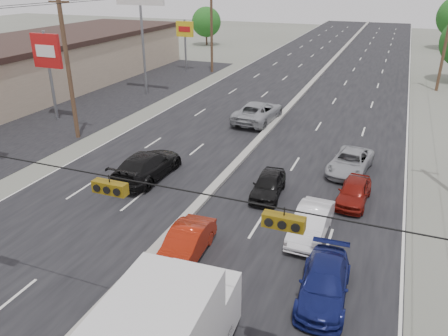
{
  "coord_description": "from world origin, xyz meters",
  "views": [
    {
      "loc": [
        8.52,
        -9.01,
        10.94
      ],
      "look_at": [
        1.28,
        9.23,
        2.2
      ],
      "focal_mm": 35.0,
      "sensor_mm": 36.0,
      "label": 1
    }
  ],
  "objects_px": {
    "tree_left_far": "(206,22)",
    "utility_pole_left_b": "(68,67)",
    "utility_pole_right_c": "(446,39)",
    "pole_sign_mid": "(47,56)",
    "queue_car_b": "(311,223)",
    "queue_car_e": "(354,192)",
    "red_sedan": "(185,245)",
    "queue_car_a": "(268,185)",
    "oncoming_far": "(258,112)",
    "pole_sign_far": "(185,33)",
    "queue_car_c": "(350,162)",
    "oncoming_near": "(147,165)",
    "utility_pole_left_c": "(212,28)",
    "queue_car_d": "(324,284)"
  },
  "relations": [
    {
      "from": "queue_car_a",
      "to": "oncoming_near",
      "type": "relative_size",
      "value": 0.68
    },
    {
      "from": "queue_car_b",
      "to": "queue_car_d",
      "type": "relative_size",
      "value": 0.95
    },
    {
      "from": "tree_left_far",
      "to": "pole_sign_mid",
      "type": "bearing_deg",
      "value": -83.21
    },
    {
      "from": "queue_car_a",
      "to": "pole_sign_mid",
      "type": "bearing_deg",
      "value": 157.35
    },
    {
      "from": "utility_pole_right_c",
      "to": "pole_sign_far",
      "type": "distance_m",
      "value": 28.51
    },
    {
      "from": "utility_pole_right_c",
      "to": "oncoming_near",
      "type": "relative_size",
      "value": 1.85
    },
    {
      "from": "utility_pole_right_c",
      "to": "queue_car_c",
      "type": "height_order",
      "value": "utility_pole_right_c"
    },
    {
      "from": "utility_pole_left_b",
      "to": "queue_car_a",
      "type": "bearing_deg",
      "value": -13.39
    },
    {
      "from": "utility_pole_right_c",
      "to": "oncoming_near",
      "type": "height_order",
      "value": "utility_pole_right_c"
    },
    {
      "from": "queue_car_e",
      "to": "oncoming_near",
      "type": "relative_size",
      "value": 0.67
    },
    {
      "from": "pole_sign_mid",
      "to": "oncoming_near",
      "type": "relative_size",
      "value": 1.3
    },
    {
      "from": "red_sedan",
      "to": "pole_sign_mid",
      "type": "bearing_deg",
      "value": 140.91
    },
    {
      "from": "utility_pole_left_c",
      "to": "queue_car_c",
      "type": "relative_size",
      "value": 2.2
    },
    {
      "from": "pole_sign_mid",
      "to": "queue_car_d",
      "type": "distance_m",
      "value": 28.19
    },
    {
      "from": "utility_pole_left_c",
      "to": "queue_car_d",
      "type": "height_order",
      "value": "utility_pole_left_c"
    },
    {
      "from": "red_sedan",
      "to": "queue_car_a",
      "type": "bearing_deg",
      "value": 73.63
    },
    {
      "from": "queue_car_b",
      "to": "queue_car_e",
      "type": "xyz_separation_m",
      "value": [
        1.43,
        4.01,
        -0.05
      ]
    },
    {
      "from": "red_sedan",
      "to": "queue_car_a",
      "type": "height_order",
      "value": "red_sedan"
    },
    {
      "from": "tree_left_far",
      "to": "utility_pole_left_b",
      "type": "bearing_deg",
      "value": -78.08
    },
    {
      "from": "red_sedan",
      "to": "queue_car_e",
      "type": "height_order",
      "value": "red_sedan"
    },
    {
      "from": "utility_pole_left_c",
      "to": "oncoming_far",
      "type": "bearing_deg",
      "value": -56.21
    },
    {
      "from": "utility_pole_left_b",
      "to": "pole_sign_mid",
      "type": "bearing_deg",
      "value": 146.31
    },
    {
      "from": "queue_car_a",
      "to": "oncoming_far",
      "type": "height_order",
      "value": "oncoming_far"
    },
    {
      "from": "pole_sign_mid",
      "to": "oncoming_far",
      "type": "distance_m",
      "value": 17.06
    },
    {
      "from": "queue_car_d",
      "to": "oncoming_far",
      "type": "distance_m",
      "value": 21.01
    },
    {
      "from": "utility_pole_right_c",
      "to": "utility_pole_left_b",
      "type": "bearing_deg",
      "value": -135.0
    },
    {
      "from": "queue_car_b",
      "to": "queue_car_c",
      "type": "height_order",
      "value": "queue_car_b"
    },
    {
      "from": "utility_pole_left_c",
      "to": "pole_sign_mid",
      "type": "relative_size",
      "value": 1.43
    },
    {
      "from": "pole_sign_far",
      "to": "queue_car_d",
      "type": "xyz_separation_m",
      "value": [
        23.19,
        -35.76,
        -3.79
      ]
    },
    {
      "from": "tree_left_far",
      "to": "oncoming_near",
      "type": "height_order",
      "value": "tree_left_far"
    },
    {
      "from": "queue_car_b",
      "to": "queue_car_c",
      "type": "xyz_separation_m",
      "value": [
        0.78,
        7.89,
        -0.03
      ]
    },
    {
      "from": "utility_pole_left_c",
      "to": "queue_car_d",
      "type": "bearing_deg",
      "value": -61.16
    },
    {
      "from": "utility_pole_right_c",
      "to": "pole_sign_mid",
      "type": "bearing_deg",
      "value": -143.29
    },
    {
      "from": "tree_left_far",
      "to": "oncoming_far",
      "type": "height_order",
      "value": "tree_left_far"
    },
    {
      "from": "queue_car_b",
      "to": "pole_sign_far",
      "type": "bearing_deg",
      "value": 126.22
    },
    {
      "from": "queue_car_e",
      "to": "oncoming_near",
      "type": "bearing_deg",
      "value": -170.11
    },
    {
      "from": "oncoming_near",
      "to": "oncoming_far",
      "type": "bearing_deg",
      "value": -102.0
    },
    {
      "from": "queue_car_a",
      "to": "pole_sign_far",
      "type": "bearing_deg",
      "value": 119.36
    },
    {
      "from": "queue_car_a",
      "to": "oncoming_far",
      "type": "bearing_deg",
      "value": 105.83
    },
    {
      "from": "queue_car_b",
      "to": "red_sedan",
      "type": "bearing_deg",
      "value": -139.98
    },
    {
      "from": "utility_pole_left_c",
      "to": "queue_car_b",
      "type": "bearing_deg",
      "value": -59.94
    },
    {
      "from": "queue_car_c",
      "to": "utility_pole_left_b",
      "type": "bearing_deg",
      "value": -169.79
    },
    {
      "from": "queue_car_e",
      "to": "oncoming_near",
      "type": "xyz_separation_m",
      "value": [
        -11.52,
        -1.27,
        0.16
      ]
    },
    {
      "from": "utility_pole_left_c",
      "to": "queue_car_e",
      "type": "xyz_separation_m",
      "value": [
        19.86,
        -27.83,
        -4.49
      ]
    },
    {
      "from": "oncoming_far",
      "to": "pole_sign_mid",
      "type": "bearing_deg",
      "value": 22.66
    },
    {
      "from": "pole_sign_mid",
      "to": "pole_sign_far",
      "type": "height_order",
      "value": "pole_sign_mid"
    },
    {
      "from": "queue_car_a",
      "to": "queue_car_e",
      "type": "relative_size",
      "value": 1.01
    },
    {
      "from": "tree_left_far",
      "to": "queue_car_b",
      "type": "relative_size",
      "value": 1.51
    },
    {
      "from": "red_sedan",
      "to": "queue_car_c",
      "type": "xyz_separation_m",
      "value": [
        5.3,
        11.47,
        -0.02
      ]
    },
    {
      "from": "pole_sign_far",
      "to": "oncoming_far",
      "type": "bearing_deg",
      "value": -48.65
    }
  ]
}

